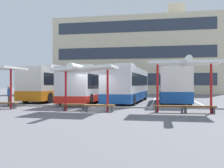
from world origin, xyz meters
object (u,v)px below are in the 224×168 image
object	(u,v)px
waiting_shelter_1	(85,70)
bench_5	(199,108)
coach_bus_2	(128,85)
bench_3	(99,106)
coach_bus_3	(173,86)
bench_4	(169,107)
coach_bus_1	(90,85)
bench_2	(74,106)
coach_bus_0	(55,85)
bench_1	(5,104)
waiting_shelter_2	(184,64)
waiting_passenger_0	(9,95)

from	to	relation	value
waiting_shelter_1	bench_5	xyz separation A→B (m)	(7.00, 0.39, -2.33)
coach_bus_2	bench_3	distance (m)	9.08
coach_bus_3	waiting_shelter_1	distance (m)	11.14
coach_bus_2	bench_3	world-z (taller)	coach_bus_2
coach_bus_2	bench_4	distance (m)	9.57
coach_bus_3	bench_4	bearing A→B (deg)	-94.03
coach_bus_1	coach_bus_2	bearing A→B (deg)	8.01
coach_bus_1	bench_2	world-z (taller)	coach_bus_1
coach_bus_3	bench_5	bearing A→B (deg)	-82.71
bench_3	bench_4	bearing A→B (deg)	2.33
coach_bus_3	bench_3	size ratio (longest dim) A/B	5.34
coach_bus_0	coach_bus_3	bearing A→B (deg)	-2.98
coach_bus_2	waiting_shelter_1	distance (m)	9.27
coach_bus_1	bench_1	size ratio (longest dim) A/B	6.44
coach_bus_3	coach_bus_0	bearing A→B (deg)	177.02
bench_2	bench_3	distance (m)	1.82
coach_bus_1	coach_bus_0	bearing A→B (deg)	160.13
coach_bus_2	waiting_shelter_2	distance (m)	10.02
bench_3	waiting_shelter_1	bearing A→B (deg)	-172.69
coach_bus_1	coach_bus_2	xyz separation A→B (m)	(3.72, 0.52, 0.03)
coach_bus_1	bench_4	xyz separation A→B (m)	(7.29, -8.26, -1.28)
coach_bus_3	coach_bus_2	bearing A→B (deg)	-175.19
coach_bus_1	waiting_shelter_2	bearing A→B (deg)	-45.56
bench_3	waiting_passenger_0	bearing A→B (deg)	161.00
coach_bus_3	bench_1	world-z (taller)	coach_bus_3
bench_4	bench_3	bearing A→B (deg)	-177.67
waiting_shelter_2	coach_bus_0	bearing A→B (deg)	141.42
waiting_shelter_1	coach_bus_0	bearing A→B (deg)	121.90
waiting_passenger_0	waiting_shelter_2	bearing A→B (deg)	-11.48
coach_bus_2	bench_5	size ratio (longest dim) A/B	6.30
bench_2	waiting_shelter_1	bearing A→B (deg)	-24.55
coach_bus_3	waiting_passenger_0	bearing A→B (deg)	-153.29
bench_1	bench_2	xyz separation A→B (m)	(5.34, -0.50, -0.01)
waiting_shelter_2	waiting_passenger_0	world-z (taller)	waiting_shelter_2
coach_bus_3	bench_3	distance (m)	10.61
bench_5	bench_2	bearing A→B (deg)	179.83
coach_bus_0	coach_bus_1	xyz separation A→B (m)	(4.17, -1.51, -0.07)
coach_bus_0	coach_bus_2	bearing A→B (deg)	-7.11
coach_bus_2	coach_bus_3	bearing A→B (deg)	4.81
coach_bus_1	waiting_passenger_0	bearing A→B (deg)	-131.81
coach_bus_3	bench_2	size ratio (longest dim) A/B	6.43
waiting_shelter_1	bench_5	distance (m)	7.38
bench_5	waiting_passenger_0	distance (m)	14.38
coach_bus_2	bench_4	size ratio (longest dim) A/B	6.54
coach_bus_3	bench_4	xyz separation A→B (m)	(-0.64, -9.13, -1.24)
coach_bus_0	coach_bus_3	distance (m)	12.11
waiting_shelter_1	waiting_shelter_2	world-z (taller)	waiting_shelter_2
coach_bus_3	waiting_passenger_0	distance (m)	14.56
coach_bus_2	waiting_passenger_0	bearing A→B (deg)	-144.85
bench_1	bench_3	size ratio (longest dim) A/B	0.95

